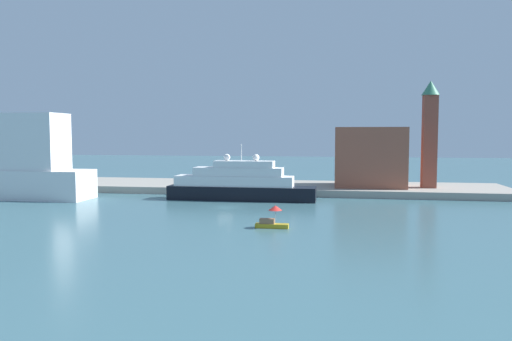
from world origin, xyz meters
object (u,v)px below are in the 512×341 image
at_px(harbor_building, 370,157).
at_px(bell_tower, 430,131).
at_px(parked_car, 201,181).
at_px(large_yacht, 239,184).
at_px(mooring_bollard, 260,186).
at_px(person_figure, 208,183).
at_px(small_motorboat, 272,219).

distance_m(harbor_building, bell_tower, 13.39).
height_order(harbor_building, parked_car, harbor_building).
height_order(bell_tower, parked_car, bell_tower).
height_order(large_yacht, mooring_bollard, large_yacht).
xyz_separation_m(bell_tower, parked_car, (-49.54, 0.01, -11.33)).
xyz_separation_m(large_yacht, person_figure, (-8.68, 8.83, -0.77)).
distance_m(large_yacht, harbor_building, 30.28).
bearing_deg(bell_tower, parked_car, 179.99).
distance_m(small_motorboat, parked_car, 47.59).
relative_size(bell_tower, parked_car, 4.93).
xyz_separation_m(small_motorboat, harbor_building, (15.36, 42.79, 6.59)).
relative_size(harbor_building, parked_car, 3.24).
bearing_deg(mooring_bollard, person_figure, 173.59).
bearing_deg(parked_car, small_motorboat, -62.39).
distance_m(harbor_building, mooring_bollard, 24.81).
height_order(harbor_building, person_figure, harbor_building).
relative_size(harbor_building, bell_tower, 0.66).
distance_m(large_yacht, small_motorboat, 28.93).
xyz_separation_m(parked_car, mooring_bollard, (14.74, -7.55, -0.22)).
height_order(small_motorboat, parked_car, small_motorboat).
bearing_deg(small_motorboat, harbor_building, 70.26).
height_order(large_yacht, parked_car, large_yacht).
bearing_deg(parked_car, person_figure, -62.25).
distance_m(large_yacht, parked_car, 19.30).
relative_size(harbor_building, person_figure, 8.34).
bearing_deg(harbor_building, large_yacht, -148.26).
bearing_deg(large_yacht, parked_car, 128.42).
bearing_deg(mooring_bollard, parked_car, 152.87).
distance_m(harbor_building, person_figure, 35.24).
xyz_separation_m(harbor_building, mooring_bollard, (-22.67, -8.18, -5.91)).
relative_size(small_motorboat, person_figure, 2.56).
distance_m(small_motorboat, bell_tower, 51.79).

